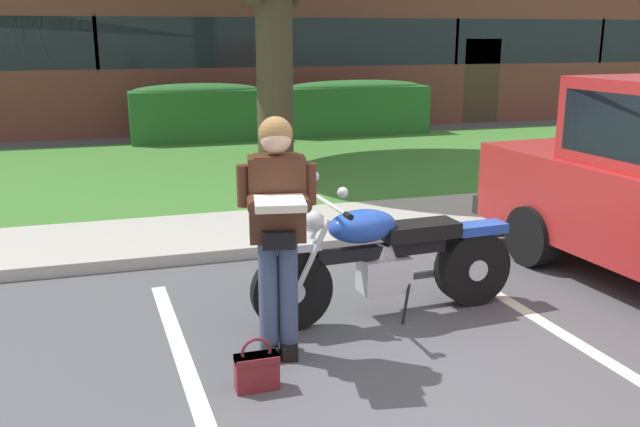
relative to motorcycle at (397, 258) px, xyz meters
The scene contains 12 objects.
ground_plane 1.30m from the motorcycle, 88.09° to the right, with size 140.00×140.00×0.00m, color #4C4C51.
curb_strip 1.89m from the motorcycle, 88.74° to the left, with size 60.00×0.20×0.12m, color #ADA89E.
concrete_walk 2.72m from the motorcycle, 89.14° to the left, with size 60.00×1.50×0.08m, color #ADA89E.
grass_lawn 6.50m from the motorcycle, 89.64° to the left, with size 60.00×6.08×0.06m, color #3D752D.
stall_stripe_0 2.06m from the motorcycle, 149.64° to the right, with size 0.12×4.40×0.01m, color silver.
stall_stripe_1 1.56m from the motorcycle, 43.08° to the right, with size 0.12×4.40×0.01m, color silver.
motorcycle is the anchor object (origin of this frame).
rider_person 1.30m from the motorcycle, 157.09° to the right, with size 0.53×0.62×1.70m.
handbag 1.64m from the motorcycle, 146.67° to the right, with size 0.28×0.13×0.36m.
hedge_left 9.60m from the motorcycle, 92.25° to the left, with size 2.74×0.90×1.24m.
hedge_center_left 10.08m from the motorcycle, 72.12° to the left, with size 3.24×0.90×1.24m.
brick_building 15.85m from the motorcycle, 82.82° to the left, with size 25.27×9.65×3.89m.
Camera 1 is at (-2.17, -3.64, 2.23)m, focal length 38.68 mm.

